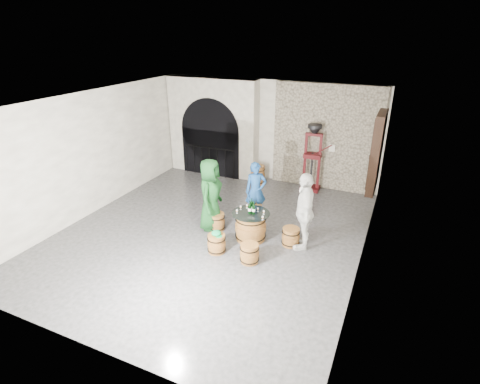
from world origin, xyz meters
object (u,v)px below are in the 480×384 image
at_px(wine_bottle_right, 252,206).
at_px(barrel_table, 251,226).
at_px(barrel_stool_right, 291,237).
at_px(person_blue, 256,191).
at_px(barrel_stool_near_right, 250,253).
at_px(wine_bottle_left, 250,208).
at_px(barrel_stool_near_left, 217,243).
at_px(person_green, 210,195).
at_px(corking_press, 313,153).
at_px(wine_bottle_center, 254,209).
at_px(side_barrel, 258,175).
at_px(barrel_stool_left, 217,221).
at_px(barrel_stool_far, 255,213).
at_px(person_white, 304,211).

bearing_deg(wine_bottle_right, barrel_table, -77.30).
xyz_separation_m(barrel_stool_right, person_blue, (-1.26, 0.96, 0.55)).
xyz_separation_m(barrel_stool_near_right, wine_bottle_left, (-0.36, 0.86, 0.61)).
height_order(barrel_stool_near_left, person_green, person_green).
distance_m(barrel_stool_right, wine_bottle_right, 1.15).
bearing_deg(barrel_stool_near_right, barrel_stool_near_left, 175.50).
height_order(barrel_stool_near_left, corking_press, corking_press).
bearing_deg(barrel_table, barrel_stool_right, 7.92).
bearing_deg(wine_bottle_center, barrel_stool_near_right, -72.83).
distance_m(wine_bottle_right, corking_press, 3.47).
height_order(person_green, wine_bottle_center, person_green).
relative_size(wine_bottle_right, corking_press, 0.16).
bearing_deg(person_green, side_barrel, -8.34).
relative_size(barrel_stool_left, corking_press, 0.21).
distance_m(barrel_stool_far, person_white, 1.80).
relative_size(barrel_table, wine_bottle_left, 2.74).
bearing_deg(barrel_stool_near_left, wine_bottle_right, 63.89).
distance_m(person_white, corking_press, 3.41).
bearing_deg(barrel_stool_left, barrel_stool_far, 50.23).
relative_size(barrel_stool_near_left, person_green, 0.24).
height_order(barrel_stool_left, wine_bottle_left, wine_bottle_left).
bearing_deg(wine_bottle_left, barrel_table, 62.06).
relative_size(barrel_stool_right, corking_press, 0.21).
bearing_deg(person_green, barrel_stool_right, -97.56).
distance_m(barrel_table, side_barrel, 3.45).
distance_m(barrel_table, person_blue, 1.21).
distance_m(barrel_stool_left, person_green, 0.71).
xyz_separation_m(barrel_stool_far, barrel_stool_near_left, (-0.22, -1.75, 0.00)).
relative_size(person_green, corking_press, 0.88).
bearing_deg(barrel_stool_far, barrel_stool_left, -129.77).
distance_m(barrel_table, wine_bottle_left, 0.48).
bearing_deg(person_blue, barrel_stool_far, -107.86).
xyz_separation_m(barrel_stool_near_right, wine_bottle_center, (-0.27, 0.88, 0.61)).
bearing_deg(barrel_stool_left, corking_press, 66.12).
relative_size(barrel_stool_far, wine_bottle_right, 1.32).
distance_m(barrel_stool_near_right, wine_bottle_center, 1.10).
xyz_separation_m(person_green, wine_bottle_right, (1.09, -0.00, -0.09)).
xyz_separation_m(barrel_stool_left, side_barrel, (-0.15, 3.17, 0.10)).
bearing_deg(corking_press, barrel_stool_left, -115.99).
distance_m(barrel_table, barrel_stool_far, 0.97).
xyz_separation_m(barrel_table, wine_bottle_right, (-0.02, 0.10, 0.48)).
bearing_deg(wine_bottle_right, person_blue, 106.31).
bearing_deg(wine_bottle_right, wine_bottle_left, -86.76).
distance_m(barrel_stool_left, barrel_stool_near_left, 1.04).
bearing_deg(wine_bottle_center, side_barrel, 109.84).
xyz_separation_m(barrel_stool_near_right, barrel_stool_near_left, (-0.83, 0.07, 0.00)).
relative_size(barrel_stool_near_right, corking_press, 0.21).
relative_size(person_white, wine_bottle_left, 5.57).
bearing_deg(barrel_stool_far, wine_bottle_center, -70.18).
distance_m(barrel_stool_far, barrel_stool_right, 1.45).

